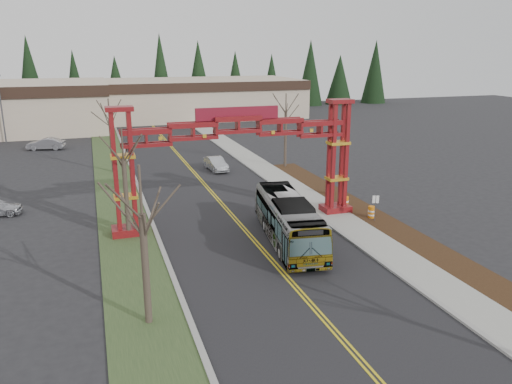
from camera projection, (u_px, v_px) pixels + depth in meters
name	position (u px, v px, depth m)	size (l,w,h in m)	color
ground	(360.00, 360.00, 20.75)	(200.00, 200.00, 0.00)	black
road	(216.00, 197.00, 43.58)	(12.00, 110.00, 0.02)	black
lane_line_left	(215.00, 197.00, 43.54)	(0.12, 100.00, 0.01)	gold
lane_line_right	(217.00, 197.00, 43.61)	(0.12, 100.00, 0.01)	gold
curb_right	(282.00, 191.00, 45.41)	(0.30, 110.00, 0.15)	gray
sidewalk_right	(296.00, 189.00, 45.85)	(2.60, 110.00, 0.14)	gray
landscape_strip	(421.00, 244.00, 32.94)	(2.60, 50.00, 0.12)	black
grass_median	(122.00, 206.00, 41.16)	(4.00, 110.00, 0.08)	#2D4020
curb_left	(145.00, 203.00, 41.71)	(0.30, 110.00, 0.15)	gray
gateway_arch	(238.00, 144.00, 35.54)	(18.20, 1.60, 8.90)	#5F0C14
retail_building_east	(198.00, 98.00, 95.80)	(38.00, 20.30, 7.00)	#BDA990
conifer_treeline	(139.00, 80.00, 103.05)	(116.10, 5.60, 13.00)	black
transit_bus	(289.00, 220.00, 33.12)	(2.57, 11.00, 3.06)	#929499
silver_sedan	(216.00, 164.00, 53.18)	(1.51, 4.34, 1.43)	#A5A8AD
parked_car_far_a	(46.00, 144.00, 64.20)	(1.61, 4.63, 1.52)	#98979E
bare_tree_median_near	(142.00, 215.00, 22.09)	(3.38, 3.38, 7.67)	#382D26
bare_tree_median_mid	(123.00, 159.00, 32.67)	(3.08, 3.08, 7.59)	#382D26
bare_tree_median_far	(110.00, 121.00, 51.03)	(3.33, 3.33, 7.68)	#382D26
bare_tree_right_far	(286.00, 113.00, 53.16)	(3.00, 3.00, 7.99)	#382D26
light_pole_far	(1.00, 104.00, 67.83)	(0.80, 0.40, 9.25)	#3F3F44
street_sign	(375.00, 203.00, 36.86)	(0.46, 0.20, 2.10)	#3F3F44
barrel_south	(371.00, 213.00, 37.93)	(0.54, 0.54, 1.01)	orange
barrel_mid	(345.00, 203.00, 40.14)	(0.59, 0.59, 1.10)	orange
barrel_north	(329.00, 189.00, 44.23)	(0.58, 0.58, 1.07)	orange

